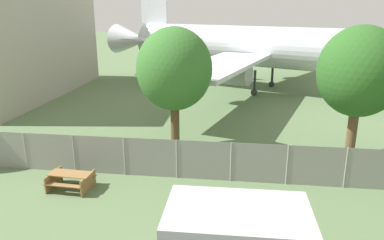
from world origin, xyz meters
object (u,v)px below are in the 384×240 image
Objects in this scene: picnic_bench_near_cabin at (71,179)px; tree_near_hangar at (174,70)px; tree_behind_benches at (360,72)px; airplane at (277,48)px.

picnic_bench_near_cabin is 0.28× the size of tree_near_hangar.
tree_behind_benches reaches higher than tree_near_hangar.
tree_near_hangar is 9.37m from tree_behind_benches.
tree_near_hangar is at bearing 179.79° from tree_behind_benches.
airplane reaches higher than picnic_bench_near_cabin.
tree_behind_benches is at bearing -0.21° from tree_near_hangar.
airplane is 5.36× the size of tree_behind_benches.
picnic_bench_near_cabin is at bearing -158.87° from tree_behind_benches.
picnic_bench_near_cabin is (-10.55, -21.61, -3.69)m from airplane.
tree_behind_benches reaches higher than picnic_bench_near_cabin.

